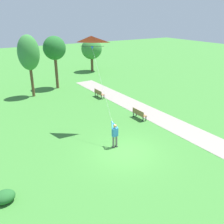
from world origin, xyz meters
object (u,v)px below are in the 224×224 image
Objects in this scene: lakeside_shrub at (4,197)px; park_bench_far_walkway at (99,93)px; flying_kite at (91,44)px; tree_treeline_center at (54,49)px; tree_treeline_right at (92,49)px; person_kite_flyer at (115,133)px; park_bench_near_walkway at (139,113)px; tree_behind_path at (29,53)px.

park_bench_far_walkway is at bearing 45.10° from lakeside_shrub.
park_bench_far_walkway is (4.37, 7.17, -6.18)m from flying_kite.
lakeside_shrub is at bearing -134.90° from park_bench_far_walkway.
flying_kite is 0.85× the size of tree_treeline_center.
tree_treeline_right is 4.91× the size of lakeside_shrub.
flying_kite is (-0.12, 2.87, 5.64)m from person_kite_flyer.
person_kite_flyer is 1.77× the size of lakeside_shrub.
flying_kite is 10.43m from park_bench_far_walkway.
tree_treeline_right reaches higher than park_bench_near_walkway.
flying_kite reaches higher than park_bench_far_walkway.
person_kite_flyer is 24.31m from tree_treeline_right.
person_kite_flyer is 0.36× the size of tree_treeline_right.
tree_treeline_center is (-8.00, -6.17, 1.31)m from tree_treeline_right.
person_kite_flyer is 5.39m from park_bench_near_walkway.
tree_treeline_center is (1.68, 15.99, 3.72)m from person_kite_flyer.
tree_treeline_center is 6.02× the size of lakeside_shrub.
park_bench_far_walkway is 1.46× the size of lakeside_shrub.
flying_kite is at bearing -121.39° from park_bench_far_walkway.
person_kite_flyer is 1.21× the size of park_bench_near_walkway.
tree_behind_path reaches higher than park_bench_near_walkway.
tree_behind_path is at bearing 70.27° from lakeside_shrub.
tree_treeline_right is at bearing 74.61° from park_bench_near_walkway.
tree_treeline_right is at bearing 63.07° from flying_kite.
park_bench_near_walkway is at bearing -105.39° from tree_treeline_right.
person_kite_flyer is 7.70m from lakeside_shrub.
lakeside_shrub is at bearing -158.15° from park_bench_near_walkway.
person_kite_flyer is at bearing -113.59° from tree_treeline_right.
tree_treeline_center is at bearing 83.99° from person_kite_flyer.
tree_behind_path reaches higher than tree_treeline_right.
park_bench_far_walkway is 0.30× the size of tree_treeline_right.
park_bench_far_walkway is at bearing -35.31° from tree_behind_path.
tree_treeline_center reaches higher than park_bench_near_walkway.
person_kite_flyer is at bearing 13.00° from lakeside_shrub.
park_bench_near_walkway is (4.54, 0.17, -6.18)m from flying_kite.
tree_behind_path reaches higher than lakeside_shrub.
lakeside_shrub is (-11.72, -11.76, -0.20)m from park_bench_far_walkway.
tree_treeline_right is at bearing 34.65° from tree_behind_path.
tree_treeline_right is 29.58m from lakeside_shrub.
tree_behind_path is at bearing 144.69° from park_bench_far_walkway.
park_bench_near_walkway is 12.81m from lakeside_shrub.
park_bench_near_walkway is 13.48m from tree_behind_path.
park_bench_near_walkway is 7.00m from park_bench_far_walkway.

